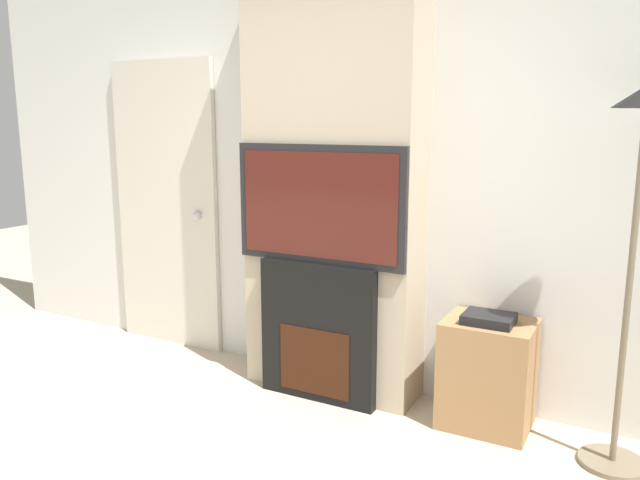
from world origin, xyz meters
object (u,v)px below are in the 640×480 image
fireplace (320,332)px  television (320,205)px  floor_lamp (638,199)px  media_stand (487,372)px

fireplace → television: (0.00, -0.00, 0.75)m
fireplace → floor_lamp: (1.59, 0.02, 0.88)m
floor_lamp → television: bearing=-179.3°
fireplace → media_stand: size_ratio=1.29×
television → floor_lamp: size_ratio=0.59×
fireplace → television: bearing=-90.0°
fireplace → floor_lamp: floor_lamp is taller
floor_lamp → media_stand: size_ratio=2.79×
television → floor_lamp: (1.59, 0.02, 0.13)m
fireplace → media_stand: fireplace is taller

